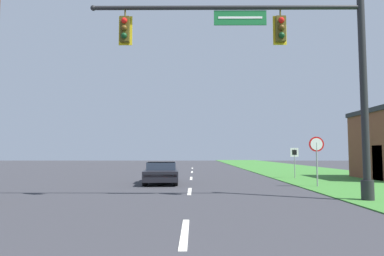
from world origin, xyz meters
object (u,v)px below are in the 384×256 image
Objects in this scene: car_ahead at (161,173)px; stop_sign at (317,150)px; signal_mast at (295,66)px; route_sign_post at (294,156)px.

stop_sign is (8.09, -2.20, 1.26)m from car_ahead.
route_sign_post is (3.11, 10.91, -3.36)m from signal_mast.
car_ahead is at bearing -156.98° from route_sign_post.
signal_mast is 6.37m from stop_sign.
signal_mast is at bearing -52.33° from car_ahead.
stop_sign is 5.93m from route_sign_post.
stop_sign reaches higher than route_sign_post.
route_sign_post is at bearing 74.10° from signal_mast.
car_ahead is 8.48m from stop_sign.
signal_mast is 2.19× the size of car_ahead.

